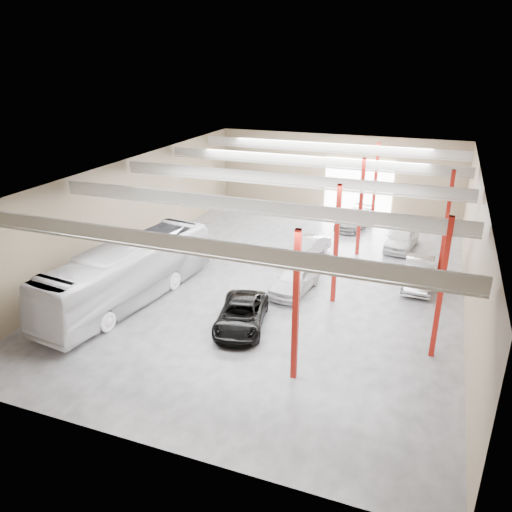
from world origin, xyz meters
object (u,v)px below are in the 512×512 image
Objects in this scene: black_sedan at (241,315)px; car_row_c at (355,219)px; car_right_near at (419,273)px; coach_bus at (129,273)px; car_row_a at (295,279)px; car_row_b at (308,246)px; car_right_far at (402,238)px.

car_row_c is (2.57, 18.72, 0.01)m from black_sedan.
car_row_c is 1.01× the size of car_right_near.
coach_bus reaches higher than car_row_c.
black_sedan is at bearing -86.43° from car_row_c.
car_row_b is at bearing 103.85° from car_row_a.
coach_bus is at bearing -152.76° from car_right_near.
black_sedan is 1.27× the size of car_row_b.
car_row_c reaches higher than car_row_b.
car_row_c is at bearing 94.00° from car_row_b.
coach_bus reaches higher than car_right_far.
car_row_c is (1.17, 13.52, -0.08)m from car_row_a.
car_row_a is at bearing -83.59° from car_row_c.
black_sedan is (7.27, -0.59, -1.03)m from coach_bus.
coach_bus is 2.50× the size of car_row_c.
car_row_b is 0.82× the size of car_right_near.
coach_bus reaches higher than black_sedan.
car_row_c is (9.83, 18.14, -1.02)m from coach_bus.
black_sedan is at bearing -98.46° from car_row_a.
coach_bus is 2.69× the size of car_right_far.
coach_bus reaches higher than car_right_near.
coach_bus reaches higher than car_row_b.
car_right_far reaches higher than black_sedan.
coach_bus is 2.64× the size of car_row_a.
car_right_near is (15.63, 8.14, -0.93)m from coach_bus.
car_row_c is at bearing 91.56° from car_row_a.
black_sedan is at bearing 2.72° from coach_bus.
car_row_a is (1.39, 5.20, 0.09)m from black_sedan.
car_row_c is at bearing 146.14° from car_right_far.
black_sedan is 11.24m from car_row_b.
car_row_a is 7.81m from car_right_near.
car_row_a is 1.02× the size of car_right_far.
car_right_near reaches higher than car_row_a.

